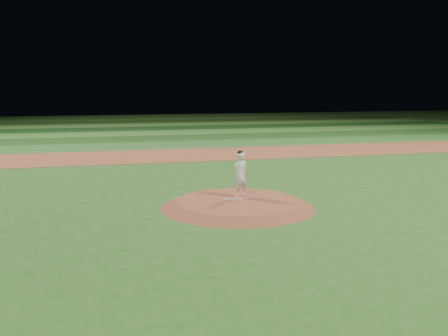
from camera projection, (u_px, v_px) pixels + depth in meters
The scene contains 12 objects.
ground at pixel (238, 207), 17.81m from camera, with size 120.00×120.00×0.00m, color #2E601F.
infield_dirt_band at pixel (177, 155), 31.20m from camera, with size 70.00×6.00×0.02m, color #984F2F.
outfield_stripe_0 at pixel (165, 145), 36.46m from camera, with size 70.00×5.00×0.02m, color #306A26.
outfield_stripe_1 at pixel (157, 138), 41.24m from camera, with size 70.00×5.00×0.02m, color #204E19.
outfield_stripe_2 at pixel (151, 133), 46.02m from camera, with size 70.00×5.00×0.02m, color #417D2D.
outfield_stripe_3 at pixel (146, 128), 50.81m from camera, with size 70.00×5.00×0.02m, color #164115.
outfield_stripe_4 at pixel (141, 125), 55.59m from camera, with size 70.00×5.00×0.02m, color #437B2C.
outfield_stripe_5 at pixel (138, 122), 60.37m from camera, with size 70.00×5.00×0.02m, color #1F4115.
pitchers_mound at pixel (238, 204), 17.79m from camera, with size 5.50×5.50×0.25m, color brown.
pitching_rubber at pixel (233, 199), 17.86m from camera, with size 0.67×0.17×0.03m, color beige.
rosin_bag at pixel (176, 198), 17.96m from camera, with size 0.11×0.11×0.06m, color silver.
pitcher_on_mound at pixel (240, 174), 18.17m from camera, with size 0.72×0.61×1.73m.
Camera 1 is at (-4.74, -16.69, 4.27)m, focal length 40.00 mm.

